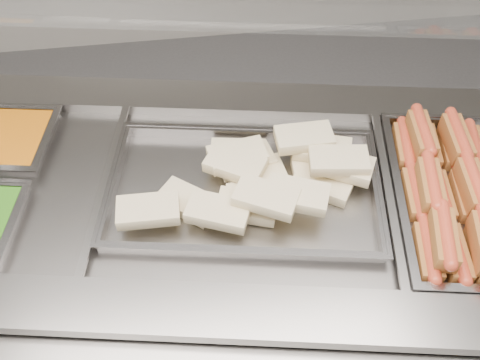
{
  "coord_description": "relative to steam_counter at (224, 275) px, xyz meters",
  "views": [
    {
      "loc": [
        -0.22,
        -0.63,
        2.13
      ],
      "look_at": [
        -0.09,
        0.33,
        1.01
      ],
      "focal_mm": 40.0,
      "sensor_mm": 36.0,
      "label": 1
    }
  ],
  "objects": [
    {
      "name": "steam_counter",
      "position": [
        0.0,
        0.0,
        0.0
      ],
      "size": [
        2.19,
        1.27,
        0.98
      ],
      "color": "slate",
      "rests_on": "ground"
    },
    {
      "name": "sneeze_guard",
      "position": [
        0.04,
        0.23,
        0.89
      ],
      "size": [
        1.83,
        0.64,
        0.48
      ],
      "color": "silver",
      "rests_on": "steam_counter"
    },
    {
      "name": "pan_hotdogs",
      "position": [
        0.67,
        -0.12,
        0.45
      ],
      "size": [
        0.47,
        0.66,
        0.11
      ],
      "color": "gray",
      "rests_on": "steam_counter"
    },
    {
      "name": "pan_wraps",
      "position": [
        0.06,
        -0.01,
        0.46
      ],
      "size": [
        0.81,
        0.56,
        0.08
      ],
      "color": "gray",
      "rests_on": "steam_counter"
    },
    {
      "name": "hotdogs_in_buns",
      "position": [
        0.63,
        -0.12,
        0.5
      ],
      "size": [
        0.36,
        0.6,
        0.13
      ],
      "color": "brown",
      "rests_on": "pan_hotdogs"
    },
    {
      "name": "tortilla_wraps",
      "position": [
        0.13,
        -0.0,
        0.51
      ],
      "size": [
        0.73,
        0.37,
        0.11
      ],
      "color": "beige",
      "rests_on": "pan_wraps"
    }
  ]
}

